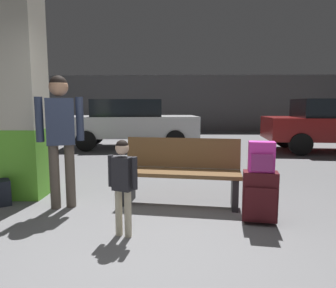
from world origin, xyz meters
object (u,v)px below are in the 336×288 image
object	(u,v)px
bench	(181,172)
suitcase	(260,196)
structural_pillar	(22,99)
adult	(60,128)
parked_car_far	(131,122)
backpack_bright	(261,157)
backpack_dark_floor	(3,192)
child	(123,178)

from	to	relation	value
bench	suitcase	bearing A→B (deg)	-38.89
structural_pillar	adult	xyz separation A→B (m)	(0.73, -0.52, -0.38)
parked_car_far	adult	bearing A→B (deg)	-90.28
backpack_bright	adult	distance (m)	2.50
backpack_dark_floor	child	bearing A→B (deg)	-27.90
bench	adult	world-z (taller)	adult
adult	backpack_bright	bearing A→B (deg)	-11.27
suitcase	parked_car_far	xyz separation A→B (m)	(-2.41, 6.31, 0.48)
parked_car_far	backpack_dark_floor	bearing A→B (deg)	-98.89
parked_car_far	suitcase	bearing A→B (deg)	-69.11
structural_pillar	backpack_bright	bearing A→B (deg)	-17.53
suitcase	child	distance (m)	1.57
bench	adult	distance (m)	1.69
bench	adult	xyz separation A→B (m)	(-1.55, -0.23, 0.62)
bench	parked_car_far	world-z (taller)	parked_car_far
suitcase	backpack_bright	size ratio (longest dim) A/B	1.78
bench	child	distance (m)	1.26
child	bench	bearing A→B (deg)	60.76
adult	suitcase	bearing A→B (deg)	-11.25
structural_pillar	suitcase	xyz separation A→B (m)	(3.17, -1.00, -1.12)
adult	bench	bearing A→B (deg)	8.35
child	suitcase	bearing A→B (deg)	14.06
backpack_bright	child	world-z (taller)	child
parked_car_far	child	bearing A→B (deg)	-82.19
backpack_dark_floor	parked_car_far	xyz separation A→B (m)	(0.90, 5.72, 0.64)
child	adult	xyz separation A→B (m)	(-0.95, 0.86, 0.44)
structural_pillar	adult	size ratio (longest dim) A/B	1.69
backpack_bright	adult	size ratio (longest dim) A/B	0.20
parked_car_far	bench	bearing A→B (deg)	-74.77
child	parked_car_far	size ratio (longest dim) A/B	0.24
structural_pillar	child	xyz separation A→B (m)	(1.68, -1.37, -0.82)
parked_car_far	structural_pillar	bearing A→B (deg)	-98.15
structural_pillar	suitcase	world-z (taller)	structural_pillar
child	adult	world-z (taller)	adult
parked_car_far	backpack_bright	bearing A→B (deg)	-69.11
backpack_bright	backpack_dark_floor	xyz separation A→B (m)	(-3.30, 0.59, -0.60)
bench	backpack_bright	bearing A→B (deg)	-38.91
structural_pillar	backpack_bright	world-z (taller)	structural_pillar
suitcase	parked_car_far	bearing A→B (deg)	110.89
bench	suitcase	size ratio (longest dim) A/B	2.74
bench	child	xyz separation A→B (m)	(-0.61, -1.09, 0.18)
suitcase	backpack_dark_floor	size ratio (longest dim) A/B	1.78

